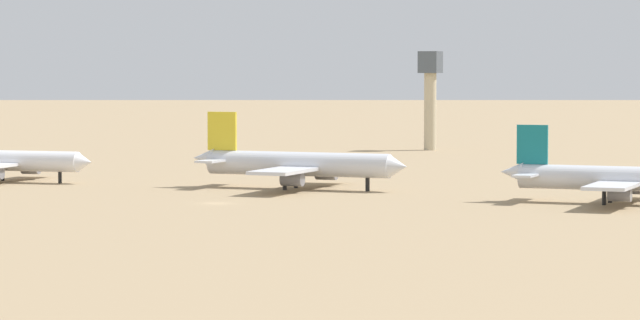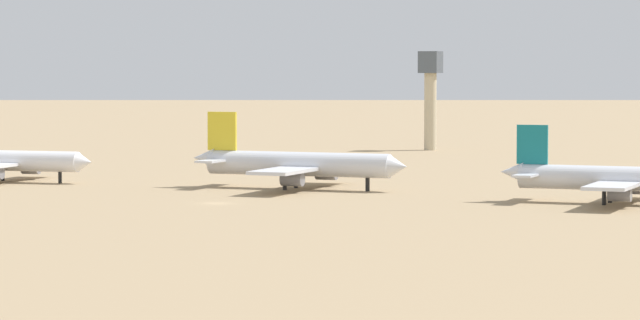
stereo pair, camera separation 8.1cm
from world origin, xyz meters
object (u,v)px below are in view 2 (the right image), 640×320
Objects in this scene: parked_jet_yellow_2 at (297,164)px; parked_jet_teal_3 at (614,179)px; control_tower at (430,91)px; parked_jet_red_1 at (2,161)px.

parked_jet_teal_3 is at bearing -9.22° from parked_jet_yellow_2.
parked_jet_yellow_2 is 1.09× the size of parked_jet_teal_3.
control_tower is at bearing 97.58° from parked_jet_yellow_2.
parked_jet_red_1 is 1.46× the size of control_tower.
parked_jet_red_1 is at bearing -175.53° from parked_jet_yellow_2.
parked_jet_teal_3 is 1.47× the size of control_tower.
parked_jet_red_1 is 0.99× the size of parked_jet_teal_3.
parked_jet_red_1 is 118.42m from parked_jet_teal_3.
parked_jet_red_1 is 59.24m from parked_jet_yellow_2.
control_tower reaches higher than parked_jet_red_1.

